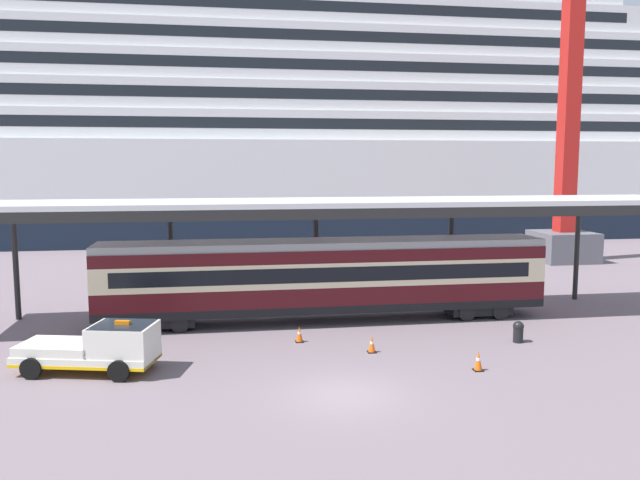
{
  "coord_description": "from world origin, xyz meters",
  "views": [
    {
      "loc": [
        -4.17,
        -20.64,
        7.89
      ],
      "look_at": [
        0.31,
        7.24,
        4.5
      ],
      "focal_mm": 35.77,
      "sensor_mm": 36.0,
      "label": 1
    }
  ],
  "objects_px": {
    "traffic_cone_near": "(372,344)",
    "train_carriage": "(325,276)",
    "dockside_crane": "(576,62)",
    "service_truck": "(100,347)",
    "cruise_ship": "(199,116)",
    "traffic_cone_far": "(299,334)",
    "traffic_cone_mid": "(478,361)",
    "quay_bollard": "(518,331)"
  },
  "relations": [
    {
      "from": "traffic_cone_mid",
      "to": "quay_bollard",
      "type": "height_order",
      "value": "quay_bollard"
    },
    {
      "from": "train_carriage",
      "to": "traffic_cone_near",
      "type": "distance_m",
      "value": 6.06
    },
    {
      "from": "traffic_cone_near",
      "to": "quay_bollard",
      "type": "distance_m",
      "value": 6.8
    },
    {
      "from": "traffic_cone_mid",
      "to": "quay_bollard",
      "type": "bearing_deg",
      "value": 45.87
    },
    {
      "from": "traffic_cone_far",
      "to": "dockside_crane",
      "type": "relative_size",
      "value": 0.01
    },
    {
      "from": "traffic_cone_near",
      "to": "dockside_crane",
      "type": "bearing_deg",
      "value": 45.59
    },
    {
      "from": "traffic_cone_far",
      "to": "quay_bollard",
      "type": "xyz_separation_m",
      "value": [
        9.59,
        -1.58,
        0.16
      ]
    },
    {
      "from": "train_carriage",
      "to": "dockside_crane",
      "type": "relative_size",
      "value": 0.44
    },
    {
      "from": "train_carriage",
      "to": "quay_bollard",
      "type": "height_order",
      "value": "train_carriage"
    },
    {
      "from": "cruise_ship",
      "to": "service_truck",
      "type": "relative_size",
      "value": 22.03
    },
    {
      "from": "cruise_ship",
      "to": "traffic_cone_far",
      "type": "bearing_deg",
      "value": -83.41
    },
    {
      "from": "traffic_cone_near",
      "to": "traffic_cone_mid",
      "type": "height_order",
      "value": "traffic_cone_mid"
    },
    {
      "from": "dockside_crane",
      "to": "traffic_cone_far",
      "type": "bearing_deg",
      "value": -140.61
    },
    {
      "from": "train_carriage",
      "to": "quay_bollard",
      "type": "bearing_deg",
      "value": -33.36
    },
    {
      "from": "service_truck",
      "to": "train_carriage",
      "type": "bearing_deg",
      "value": 33.51
    },
    {
      "from": "train_carriage",
      "to": "dockside_crane",
      "type": "distance_m",
      "value": 31.32
    },
    {
      "from": "service_truck",
      "to": "traffic_cone_mid",
      "type": "bearing_deg",
      "value": -8.55
    },
    {
      "from": "service_truck",
      "to": "quay_bollard",
      "type": "xyz_separation_m",
      "value": [
        17.6,
        1.28,
        -0.47
      ]
    },
    {
      "from": "train_carriage",
      "to": "traffic_cone_mid",
      "type": "xyz_separation_m",
      "value": [
        4.54,
        -8.6,
        -1.92
      ]
    },
    {
      "from": "train_carriage",
      "to": "service_truck",
      "type": "xyz_separation_m",
      "value": [
        -9.74,
        -6.45,
        -1.32
      ]
    },
    {
      "from": "train_carriage",
      "to": "traffic_cone_near",
      "type": "relative_size",
      "value": 30.4
    },
    {
      "from": "traffic_cone_near",
      "to": "service_truck",
      "type": "bearing_deg",
      "value": -175.7
    },
    {
      "from": "traffic_cone_mid",
      "to": "traffic_cone_far",
      "type": "xyz_separation_m",
      "value": [
        -6.27,
        5.0,
        -0.03
      ]
    },
    {
      "from": "service_truck",
      "to": "traffic_cone_far",
      "type": "xyz_separation_m",
      "value": [
        8.01,
        2.86,
        -0.63
      ]
    },
    {
      "from": "cruise_ship",
      "to": "traffic_cone_mid",
      "type": "height_order",
      "value": "cruise_ship"
    },
    {
      "from": "service_truck",
      "to": "dockside_crane",
      "type": "xyz_separation_m",
      "value": [
        32.61,
        23.06,
        14.83
      ]
    },
    {
      "from": "traffic_cone_far",
      "to": "dockside_crane",
      "type": "xyz_separation_m",
      "value": [
        24.6,
        20.2,
        15.46
      ]
    },
    {
      "from": "service_truck",
      "to": "traffic_cone_far",
      "type": "bearing_deg",
      "value": 19.64
    },
    {
      "from": "train_carriage",
      "to": "traffic_cone_far",
      "type": "relative_size",
      "value": 30.69
    },
    {
      "from": "dockside_crane",
      "to": "quay_bollard",
      "type": "distance_m",
      "value": 30.56
    },
    {
      "from": "traffic_cone_mid",
      "to": "dockside_crane",
      "type": "distance_m",
      "value": 34.78
    },
    {
      "from": "traffic_cone_near",
      "to": "cruise_ship",
      "type": "bearing_deg",
      "value": 99.57
    },
    {
      "from": "dockside_crane",
      "to": "quay_bollard",
      "type": "relative_size",
      "value": 52.98
    },
    {
      "from": "traffic_cone_far",
      "to": "quay_bollard",
      "type": "height_order",
      "value": "quay_bollard"
    },
    {
      "from": "traffic_cone_near",
      "to": "traffic_cone_mid",
      "type": "bearing_deg",
      "value": -40.52
    },
    {
      "from": "service_truck",
      "to": "traffic_cone_mid",
      "type": "relative_size",
      "value": 7.08
    },
    {
      "from": "traffic_cone_near",
      "to": "train_carriage",
      "type": "bearing_deg",
      "value": 100.77
    },
    {
      "from": "traffic_cone_far",
      "to": "train_carriage",
      "type": "bearing_deg",
      "value": 64.23
    },
    {
      "from": "train_carriage",
      "to": "traffic_cone_far",
      "type": "bearing_deg",
      "value": -115.77
    },
    {
      "from": "train_carriage",
      "to": "traffic_cone_mid",
      "type": "relative_size",
      "value": 28.38
    },
    {
      "from": "traffic_cone_mid",
      "to": "quay_bollard",
      "type": "distance_m",
      "value": 4.77
    },
    {
      "from": "train_carriage",
      "to": "traffic_cone_far",
      "type": "distance_m",
      "value": 4.44
    }
  ]
}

